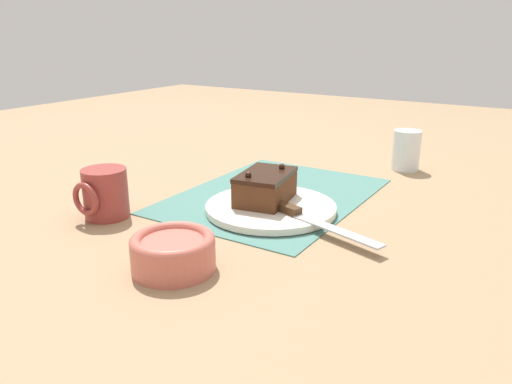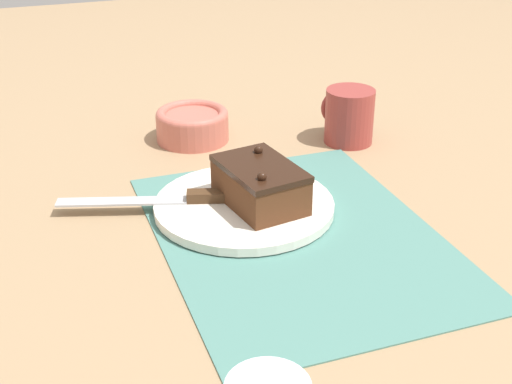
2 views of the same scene
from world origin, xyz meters
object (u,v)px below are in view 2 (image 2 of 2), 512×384
object	(u,v)px
small_bowl	(192,124)
coffee_mug	(349,116)
serving_knife	(185,198)
chocolate_cake	(260,184)
cake_plate	(244,206)

from	to	relation	value
small_bowl	coffee_mug	world-z (taller)	coffee_mug
coffee_mug	serving_knife	bearing A→B (deg)	115.35
small_bowl	coffee_mug	bearing A→B (deg)	-111.08
serving_knife	small_bowl	distance (m)	0.25
chocolate_cake	coffee_mug	bearing A→B (deg)	-49.70
cake_plate	coffee_mug	distance (m)	0.30
cake_plate	coffee_mug	bearing A→B (deg)	-53.67
coffee_mug	chocolate_cake	bearing A→B (deg)	130.30
chocolate_cake	small_bowl	size ratio (longest dim) A/B	1.17
serving_knife	coffee_mug	bearing A→B (deg)	-47.47
serving_knife	small_bowl	size ratio (longest dim) A/B	2.09
serving_knife	coffee_mug	world-z (taller)	coffee_mug
cake_plate	serving_knife	world-z (taller)	serving_knife
serving_knife	coffee_mug	xyz separation A→B (m)	(0.15, -0.31, 0.02)
chocolate_cake	small_bowl	world-z (taller)	chocolate_cake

